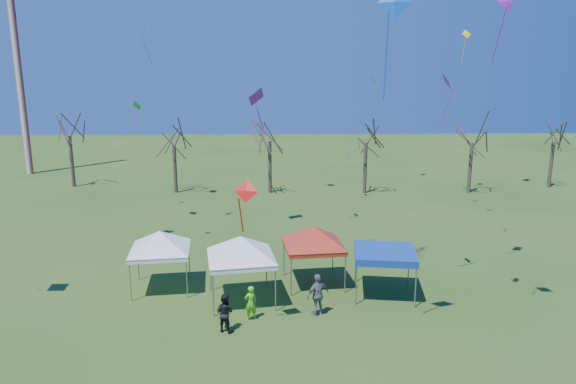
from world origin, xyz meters
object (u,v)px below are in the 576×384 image
tent_red (314,230)px  person_dark (225,313)px  radio_mast (16,52)px  person_green (251,303)px  tree_0 (68,117)px  tree_4 (474,124)px  tent_blue (385,254)px  tree_2 (269,122)px  person_grey (318,295)px  tree_3 (367,124)px  tree_1 (173,128)px  tree_5 (556,126)px  tent_white_mid (241,241)px  tent_white_west (159,235)px

tent_red → person_dark: bearing=-129.7°
radio_mast → person_green: (25.05, -33.88, -11.73)m
tree_0 → tree_4: bearing=-5.3°
person_dark → tree_0: bearing=-35.4°
tree_4 → tent_blue: bearing=-119.4°
tree_2 → tent_blue: size_ratio=2.57×
person_grey → tree_3: bearing=-135.4°
radio_mast → tree_4: (43.36, -10.00, -6.44)m
tree_0 → tree_3: bearing=-7.1°
tree_3 → tent_blue: bearing=-97.3°
tree_4 → tree_1: bearing=178.6°
tree_2 → tree_3: (8.40, -0.33, -0.21)m
radio_mast → tree_3: bearing=-16.3°
tree_1 → tent_red: tree_1 is taller
tree_0 → tree_2: 18.72m
tree_4 → tent_red: size_ratio=2.00×
tree_3 → tent_red: size_ratio=2.01×
person_grey → person_dark: person_grey is taller
tree_4 → person_dark: tree_4 is taller
radio_mast → person_grey: 45.16m
tent_red → tree_3: bearing=73.3°
tree_2 → tent_red: (2.38, -20.47, -3.46)m
tree_1 → person_grey: 26.89m
tent_blue → tent_red: bearing=157.6°
tent_blue → person_dark: bearing=-154.6°
person_green → tree_5: bearing=-158.6°
tree_5 → tent_blue: bearing=-131.0°
tree_0 → tent_white_mid: size_ratio=2.07×
tree_0 → tree_1: 10.47m
tree_4 → tent_white_mid: tree_4 is taller
radio_mast → tree_2: 28.08m
tree_1 → tree_3: bearing=-2.1°
tree_1 → tree_0: bearing=164.8°
person_green → person_dark: bearing=21.7°
tree_3 → person_dark: 27.37m
radio_mast → tree_4: radio_mast is taller
tent_white_west → person_green: 5.99m
tree_3 → person_grey: bearing=-104.4°
radio_mast → tent_white_west: size_ratio=6.47×
tree_2 → tree_1: bearing=178.2°
tent_white_mid → person_green: bearing=-74.8°
tree_1 → tent_white_west: 21.63m
tent_white_west → tent_white_mid: size_ratio=0.95×
tent_white_mid → person_grey: (3.42, -1.51, -2.00)m
tree_5 → person_dark: bearing=-135.8°
tree_0 → tree_2: bearing=-9.2°
tent_white_west → tent_red: 7.49m
tree_0 → tree_1: size_ratio=1.12×
tree_0 → tree_5: (44.57, -1.32, -0.76)m
tree_0 → person_grey: size_ratio=4.47×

